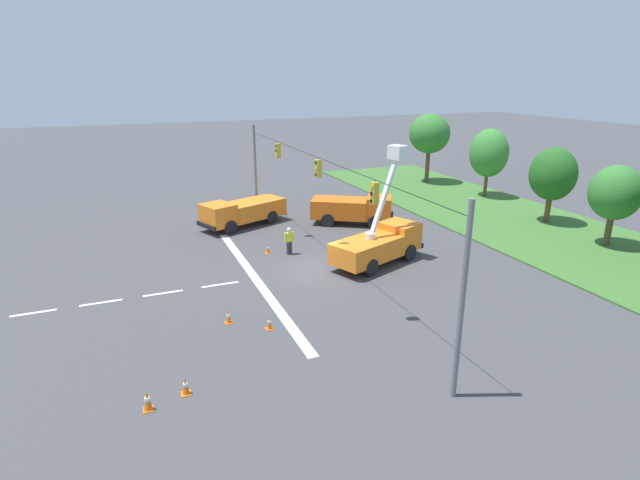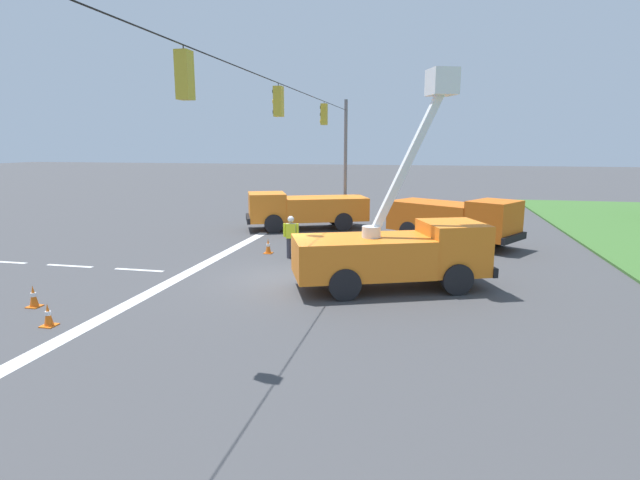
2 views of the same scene
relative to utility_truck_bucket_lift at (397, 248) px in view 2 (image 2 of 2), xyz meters
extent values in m
plane|color=#424244|center=(-0.32, -3.94, -1.34)|extent=(200.00, 200.00, 0.00)
cube|color=silver|center=(-0.32, -7.60, -1.34)|extent=(17.60, 0.50, 0.01)
cube|color=silver|center=(-0.32, -9.60, -1.34)|extent=(0.20, 2.00, 0.01)
cube|color=silver|center=(-0.32, -12.60, -1.34)|extent=(0.20, 2.00, 0.01)
cube|color=silver|center=(-0.32, -15.60, -1.34)|extent=(0.20, 2.00, 0.01)
cylinder|color=slate|center=(-13.32, -3.94, 2.26)|extent=(0.20, 0.20, 7.20)
cylinder|color=black|center=(-0.32, -3.94, 5.26)|extent=(26.00, 0.03, 0.03)
cylinder|color=black|center=(-7.22, -3.94, 5.21)|extent=(0.02, 0.02, 0.10)
cube|color=gold|center=(-7.22, -3.94, 4.68)|extent=(0.32, 0.28, 0.96)
cylinder|color=black|center=(-7.22, -4.10, 5.00)|extent=(0.16, 0.05, 0.16)
cylinder|color=black|center=(-7.22, -4.10, 4.68)|extent=(0.16, 0.05, 0.16)
cylinder|color=yellow|center=(-7.22, -4.10, 4.36)|extent=(0.16, 0.05, 0.16)
cylinder|color=black|center=(-0.05, -3.94, 5.21)|extent=(0.02, 0.02, 0.10)
cube|color=gold|center=(-0.05, -3.94, 4.68)|extent=(0.32, 0.28, 0.96)
cylinder|color=black|center=(-0.05, -4.10, 5.00)|extent=(0.16, 0.05, 0.16)
cylinder|color=yellow|center=(-0.05, -4.10, 4.68)|extent=(0.16, 0.05, 0.16)
cylinder|color=black|center=(-0.05, -4.10, 4.36)|extent=(0.16, 0.05, 0.16)
cylinder|color=black|center=(6.38, -3.94, 5.21)|extent=(0.02, 0.02, 0.10)
cube|color=gold|center=(6.38, -3.94, 4.68)|extent=(0.32, 0.28, 0.96)
cylinder|color=yellow|center=(6.38, -4.10, 5.00)|extent=(0.16, 0.05, 0.16)
cylinder|color=black|center=(6.38, -4.10, 4.68)|extent=(0.16, 0.05, 0.16)
cylinder|color=black|center=(6.38, -4.10, 4.36)|extent=(0.16, 0.05, 0.16)
cube|color=orange|center=(0.43, -1.08, -0.23)|extent=(3.67, 4.84, 1.22)
cube|color=orange|center=(-0.70, 1.78, -0.02)|extent=(2.68, 2.51, 1.64)
cube|color=#1E2838|center=(-0.94, 2.39, 0.26)|extent=(1.81, 0.79, 0.74)
cube|color=black|center=(-1.07, 2.72, -0.69)|extent=(2.14, 0.97, 0.30)
cylinder|color=black|center=(-1.57, 1.18, -0.84)|extent=(0.63, 1.03, 1.00)
cylinder|color=black|center=(0.34, 1.93, -0.84)|extent=(0.63, 1.03, 1.00)
cylinder|color=black|center=(-0.25, -2.18, -0.84)|extent=(0.63, 1.03, 1.00)
cylinder|color=black|center=(1.67, -1.42, -0.84)|extent=(0.63, 1.03, 1.00)
cylinder|color=silver|center=(0.31, -0.80, 0.56)|extent=(0.60, 0.60, 0.36)
cube|color=white|center=(-0.08, 0.21, 2.67)|extent=(1.10, 2.31, 4.68)
cube|color=white|center=(-0.48, 1.22, 5.21)|extent=(1.13, 1.07, 0.80)
cube|color=orange|center=(-8.60, 1.28, -0.14)|extent=(4.13, 4.75, 1.41)
cube|color=orange|center=(-7.03, 3.82, 0.01)|extent=(2.80, 2.67, 1.70)
cube|color=#1E2838|center=(-6.70, 4.35, 0.31)|extent=(1.70, 1.10, 0.77)
cube|color=black|center=(-6.52, 4.64, -0.69)|extent=(2.02, 1.33, 0.30)
cylinder|color=black|center=(-8.04, 4.17, -0.84)|extent=(0.76, 1.00, 1.00)
cylinder|color=black|center=(-6.27, 3.06, -0.84)|extent=(0.76, 1.00, 1.00)
cylinder|color=black|center=(-9.88, 1.20, -0.84)|extent=(0.76, 1.00, 1.00)
cylinder|color=black|center=(-8.10, 0.10, -0.84)|extent=(0.76, 1.00, 1.00)
cube|color=orange|center=(-11.19, -4.72, -0.21)|extent=(3.89, 5.09, 1.26)
cube|color=orange|center=(-9.95, -7.72, -0.07)|extent=(2.81, 2.65, 1.55)
cube|color=#1E2838|center=(-9.68, -8.34, 0.20)|extent=(1.86, 0.85, 0.70)
cube|color=black|center=(-9.54, -8.69, -0.69)|extent=(2.21, 1.04, 0.30)
cylinder|color=black|center=(-9.06, -7.07, -0.84)|extent=(0.64, 1.03, 1.00)
cylinder|color=black|center=(-11.03, -7.88, -0.84)|extent=(0.64, 1.03, 1.00)
cylinder|color=black|center=(-10.51, -3.56, -0.84)|extent=(0.64, 1.03, 1.00)
cylinder|color=black|center=(-12.49, -4.38, -0.84)|extent=(0.64, 1.03, 1.00)
cylinder|color=#383842|center=(-3.47, -4.64, -0.92)|extent=(0.18, 0.18, 0.85)
cylinder|color=#383842|center=(-3.49, -4.44, -0.92)|extent=(0.18, 0.18, 0.85)
cube|color=#D8EA26|center=(-3.48, -4.54, -0.19)|extent=(0.29, 0.43, 0.60)
cube|color=silver|center=(-3.48, -4.54, -0.19)|extent=(0.13, 0.43, 0.62)
cylinder|color=#D8EA26|center=(-3.45, -4.81, -0.16)|extent=(0.11, 0.11, 0.55)
cylinder|color=#D8EA26|center=(-3.51, -4.27, -0.16)|extent=(0.11, 0.11, 0.55)
sphere|color=tan|center=(-3.48, -4.54, 0.24)|extent=(0.22, 0.22, 0.22)
sphere|color=white|center=(-3.48, -4.54, 0.30)|extent=(0.26, 0.26, 0.26)
cube|color=orange|center=(5.49, -8.57, -1.33)|extent=(0.36, 0.36, 0.03)
cone|color=orange|center=(5.49, -8.57, -1.02)|extent=(0.23, 0.23, 0.59)
cylinder|color=white|center=(5.49, -8.57, -0.99)|extent=(0.15, 0.15, 0.11)
cube|color=orange|center=(-4.15, -5.76, -1.33)|extent=(0.36, 0.36, 0.03)
cone|color=orange|center=(-4.15, -5.76, -1.00)|extent=(0.25, 0.25, 0.63)
cylinder|color=white|center=(-4.15, -5.76, -0.97)|extent=(0.16, 0.16, 0.11)
cube|color=orange|center=(4.24, -10.13, -1.33)|extent=(0.36, 0.36, 0.03)
cone|color=orange|center=(4.24, -10.13, -1.00)|extent=(0.25, 0.25, 0.62)
cylinder|color=white|center=(4.24, -10.13, -0.97)|extent=(0.15, 0.15, 0.11)
camera|label=1|loc=(24.85, -14.04, 9.52)|focal=28.00mm
camera|label=2|loc=(16.01, 0.97, 3.31)|focal=28.00mm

